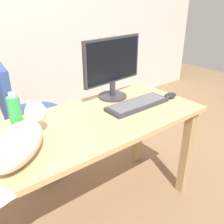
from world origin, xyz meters
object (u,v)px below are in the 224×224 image
at_px(office_chair, 30,128).
at_px(cat, 19,140).
at_px(keyboard, 137,104).
at_px(computer_mouse, 170,96).
at_px(monitor, 113,66).
at_px(water_bottle, 15,114).

height_order(office_chair, cat, office_chair).
distance_m(keyboard, computer_mouse, 0.28).
xyz_separation_m(monitor, computer_mouse, (0.31, -0.26, -0.21)).
bearing_deg(office_chair, cat, -111.02).
relative_size(office_chair, cat, 2.00).
xyz_separation_m(office_chair, computer_mouse, (0.76, -0.76, 0.33)).
xyz_separation_m(keyboard, cat, (-0.79, -0.08, 0.07)).
bearing_deg(computer_mouse, water_bottle, 168.56).
relative_size(monitor, computer_mouse, 4.37).
xyz_separation_m(keyboard, water_bottle, (-0.72, 0.16, 0.09)).
bearing_deg(monitor, keyboard, -82.20).
height_order(monitor, keyboard, monitor).
distance_m(monitor, water_bottle, 0.71).
bearing_deg(computer_mouse, office_chair, 135.11).
bearing_deg(monitor, water_bottle, -175.06).
xyz_separation_m(monitor, water_bottle, (-0.69, -0.06, -0.13)).
xyz_separation_m(monitor, keyboard, (0.03, -0.22, -0.21)).
distance_m(computer_mouse, water_bottle, 1.02).
distance_m(monitor, computer_mouse, 0.45).
distance_m(office_chair, computer_mouse, 1.12).
relative_size(office_chair, monitor, 1.92).
height_order(monitor, water_bottle, monitor).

